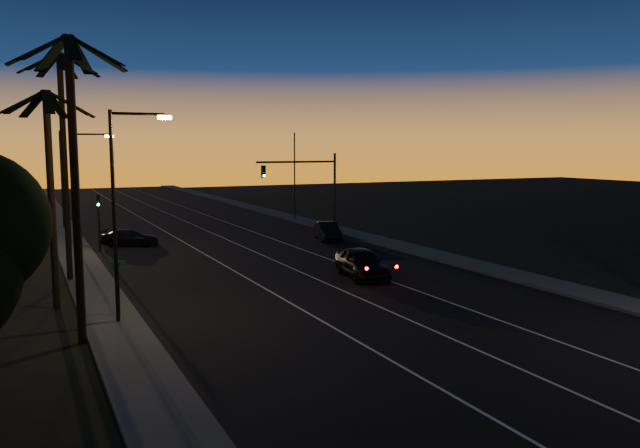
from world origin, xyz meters
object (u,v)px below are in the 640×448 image
signal_mast (309,180)px  lead_car (362,263)px  cross_car (130,238)px  right_car (327,231)px

signal_mast → lead_car: (-4.07, -16.06, -3.92)m
lead_car → cross_car: (-10.17, 17.84, -0.23)m
cross_car → signal_mast: bearing=-7.1°
signal_mast → cross_car: (-14.23, 1.78, -4.15)m
signal_mast → cross_car: 14.93m
signal_mast → cross_car: signal_mast is taller
right_car → lead_car: bearing=-108.7°
lead_car → right_car: lead_car is taller
signal_mast → lead_car: signal_mast is taller
signal_mast → cross_car: bearing=172.9°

